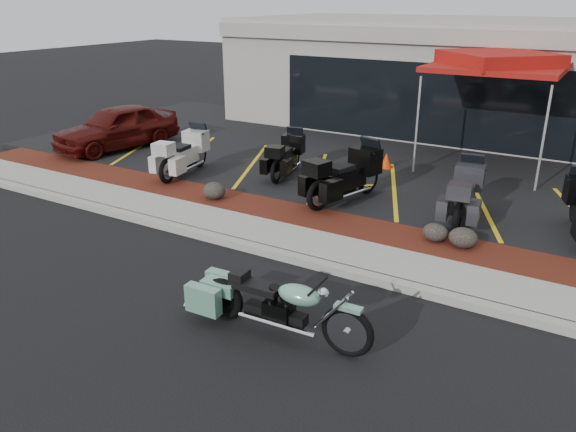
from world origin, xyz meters
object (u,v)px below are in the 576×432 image
Objects in this scene: touring_white at (199,145)px; traffic_cone at (386,161)px; parked_car at (117,127)px; popup_canopy at (498,63)px; hero_cruiser at (348,324)px.

touring_white reaches higher than traffic_cone.
touring_white is 3.69m from parked_car.
parked_car is at bearing -163.42° from popup_canopy.
hero_cruiser reaches higher than traffic_cone.
traffic_cone is 3.97m from popup_canopy.
hero_cruiser is at bearing -72.00° from traffic_cone.
touring_white is 0.62× the size of popup_canopy.
hero_cruiser is 0.81× the size of popup_canopy.
traffic_cone is 0.12× the size of popup_canopy.
popup_canopy reaches higher than parked_car.
popup_canopy is (2.41, 1.64, 2.70)m from traffic_cone.
popup_canopy is at bearing 30.66° from parked_car.
hero_cruiser is 1.31× the size of touring_white.
touring_white is (-7.48, 5.99, 0.29)m from hero_cruiser.
hero_cruiser is at bearing -19.19° from parked_car.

